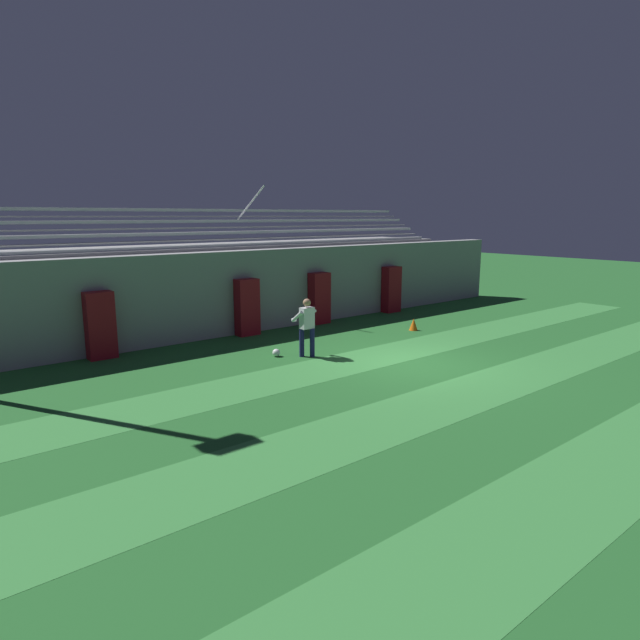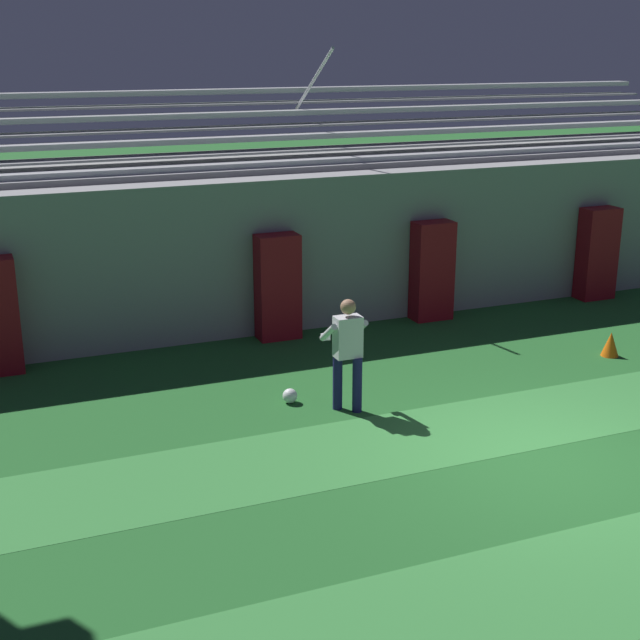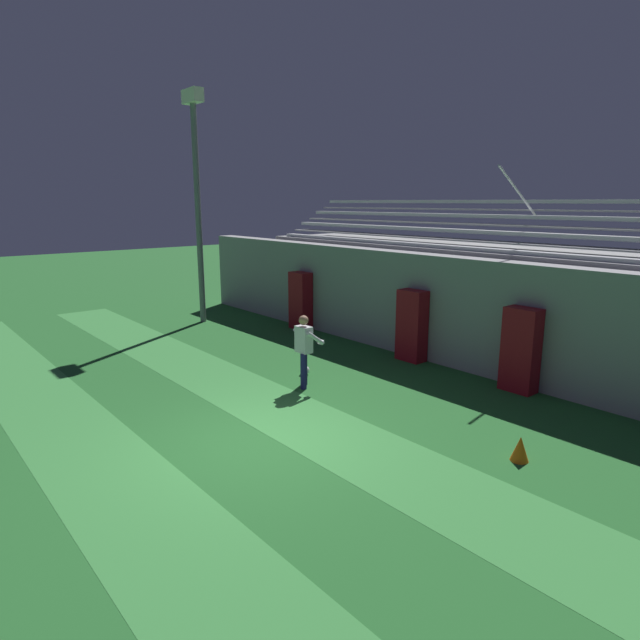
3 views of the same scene
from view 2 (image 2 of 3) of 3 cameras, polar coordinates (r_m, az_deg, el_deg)
name	(u,v)px [view 2 (image 2 of 3)]	position (r m, az deg, el deg)	size (l,w,h in m)	color
ground_plane	(549,460)	(11.87, 14.46, -8.66)	(80.00, 80.00, 0.00)	#236028
turf_stripe_far	(497,424)	(12.76, 11.26, -6.53)	(28.00, 1.80, 0.01)	#38843D
back_wall	(346,248)	(16.75, 1.66, 4.61)	(24.00, 0.60, 2.80)	gray
padding_pillar_gate_left	(278,287)	(15.81, -2.72, 2.12)	(0.76, 0.44, 1.89)	maroon
padding_pillar_gate_right	(432,271)	(17.06, 7.19, 3.14)	(0.76, 0.44, 1.89)	maroon
padding_pillar_far_right	(597,254)	(19.20, 17.32, 4.08)	(0.76, 0.44, 1.89)	maroon
bleacher_stand	(307,224)	(18.54, -0.83, 6.16)	(18.00, 3.35, 5.03)	gray
goalkeeper	(347,347)	(12.65, 1.75, -1.77)	(0.57, 0.57, 1.67)	#19194C
soccer_ball	(290,396)	(13.18, -1.94, -4.87)	(0.22, 0.22, 0.22)	white
traffic_cone	(611,344)	(15.86, 18.10, -1.47)	(0.30, 0.30, 0.42)	orange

